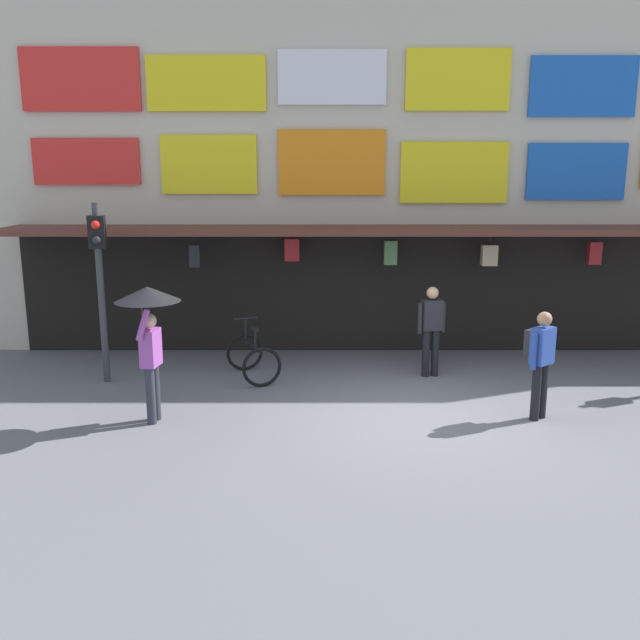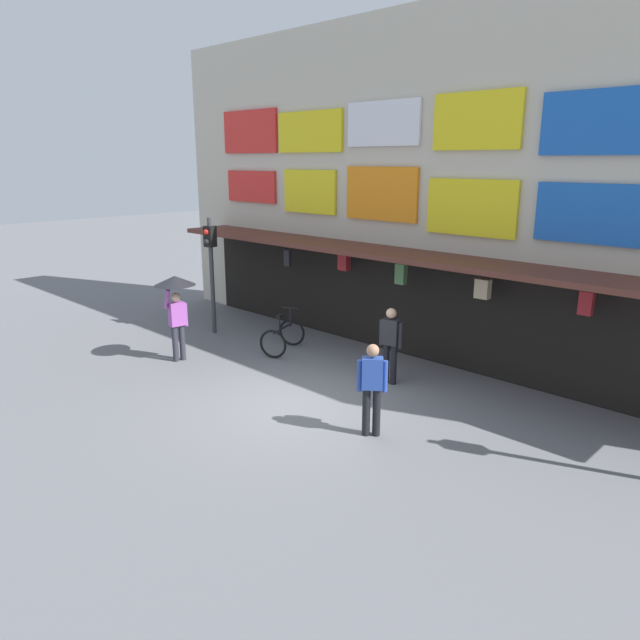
% 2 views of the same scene
% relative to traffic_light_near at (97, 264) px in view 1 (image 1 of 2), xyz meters
% --- Properties ---
extents(ground_plane, '(80.00, 80.00, 0.00)m').
position_rel_traffic_light_near_xyz_m(ground_plane, '(5.32, -1.78, -2.14)').
color(ground_plane, slate).
extents(shopfront, '(18.00, 2.60, 8.00)m').
position_rel_traffic_light_near_xyz_m(shopfront, '(5.32, 2.79, 1.82)').
color(shopfront, beige).
rests_on(shopfront, ground).
extents(traffic_light_near, '(0.32, 0.35, 3.20)m').
position_rel_traffic_light_near_xyz_m(traffic_light_near, '(0.00, 0.00, 0.00)').
color(traffic_light_near, '#38383D').
rests_on(traffic_light_near, ground).
extents(bicycle_parked, '(1.10, 1.35, 1.05)m').
position_rel_traffic_light_near_xyz_m(bicycle_parked, '(2.63, 0.21, -1.75)').
color(bicycle_parked, black).
rests_on(bicycle_parked, ground).
extents(pedestrian_in_blue, '(0.48, 0.47, 1.68)m').
position_rel_traffic_light_near_xyz_m(pedestrian_in_blue, '(7.19, -1.86, -1.16)').
color(pedestrian_in_blue, black).
rests_on(pedestrian_in_blue, ground).
extents(pedestrian_with_umbrella, '(0.96, 0.96, 2.08)m').
position_rel_traffic_light_near_xyz_m(pedestrian_with_umbrella, '(1.34, -1.99, -0.50)').
color(pedestrian_with_umbrella, '#2D2D38').
rests_on(pedestrian_with_umbrella, ground).
extents(pedestrian_in_yellow, '(0.52, 0.29, 1.68)m').
position_rel_traffic_light_near_xyz_m(pedestrian_in_yellow, '(5.90, 0.34, -1.19)').
color(pedestrian_in_yellow, black).
rests_on(pedestrian_in_yellow, ground).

